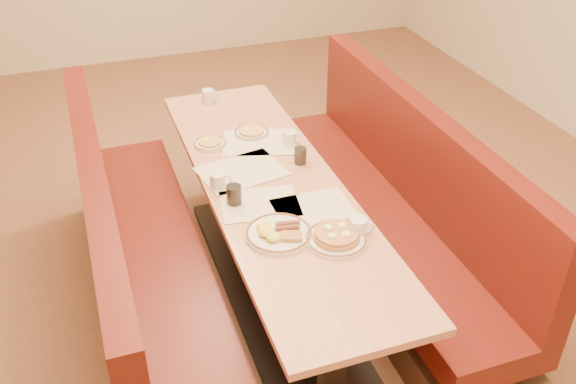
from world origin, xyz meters
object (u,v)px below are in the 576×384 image
object	(u,v)px
diner_table	(273,240)
coffee_mug_d	(209,96)
booth_right	(390,217)
soda_tumbler_near	(234,195)
pancake_plate	(336,237)
eggs_plate	(278,233)
coffee_mug_b	(219,181)
coffee_mug_c	(290,138)
soda_tumbler_mid	(300,156)
booth_left	(142,270)
coffee_mug_a	(359,227)

from	to	relation	value
diner_table	coffee_mug_d	world-z (taller)	coffee_mug_d
booth_right	soda_tumbler_near	size ratio (longest dim) A/B	23.65
pancake_plate	eggs_plate	bearing A→B (deg)	152.59
coffee_mug_b	coffee_mug_d	distance (m)	1.06
pancake_plate	soda_tumbler_near	distance (m)	0.58
booth_right	coffee_mug_c	world-z (taller)	booth_right
pancake_plate	coffee_mug_b	xyz separation A→B (m)	(-0.40, 0.63, 0.02)
diner_table	soda_tumbler_mid	world-z (taller)	soda_tumbler_mid
pancake_plate	eggs_plate	xyz separation A→B (m)	(-0.24, 0.13, -0.00)
coffee_mug_b	soda_tumbler_mid	xyz separation A→B (m)	(0.49, 0.10, 0.00)
booth_left	coffee_mug_a	bearing A→B (deg)	-30.12
diner_table	booth_left	world-z (taller)	booth_left
soda_tumbler_near	eggs_plate	bearing A→B (deg)	-70.05
diner_table	coffee_mug_d	bearing A→B (deg)	94.12
coffee_mug_a	coffee_mug_b	size ratio (longest dim) A/B	1.03
soda_tumbler_near	soda_tumbler_mid	world-z (taller)	soda_tumbler_near
coffee_mug_a	coffee_mug_d	bearing A→B (deg)	120.33
booth_right	coffee_mug_d	xyz separation A→B (m)	(-0.81, 1.10, 0.43)
booth_right	coffee_mug_d	distance (m)	1.43
coffee_mug_a	soda_tumbler_near	world-z (taller)	soda_tumbler_near
booth_right	coffee_mug_c	bearing A→B (deg)	143.73
booth_left	eggs_plate	bearing A→B (deg)	-36.21
coffee_mug_a	coffee_mug_d	distance (m)	1.69
diner_table	pancake_plate	size ratio (longest dim) A/B	8.55
diner_table	booth_left	xyz separation A→B (m)	(-0.73, 0.00, -0.01)
eggs_plate	soda_tumbler_mid	size ratio (longest dim) A/B	3.36
booth_right	coffee_mug_a	size ratio (longest dim) A/B	21.30
soda_tumbler_near	soda_tumbler_mid	distance (m)	0.53
booth_right	soda_tumbler_mid	size ratio (longest dim) A/B	26.46
coffee_mug_a	soda_tumbler_near	bearing A→B (deg)	156.57
coffee_mug_c	coffee_mug_d	world-z (taller)	same
pancake_plate	diner_table	bearing A→B (deg)	102.12
booth_left	coffee_mug_d	xyz separation A→B (m)	(0.65, 1.10, 0.43)
booth_left	coffee_mug_b	world-z (taller)	booth_left
eggs_plate	coffee_mug_a	distance (m)	0.38
diner_table	coffee_mug_b	distance (m)	0.51
coffee_mug_a	diner_table	bearing A→B (deg)	132.51
booth_right	coffee_mug_b	bearing A→B (deg)	177.01
booth_right	coffee_mug_a	distance (m)	0.87
pancake_plate	soda_tumbler_near	bearing A→B (deg)	128.51
soda_tumbler_near	diner_table	bearing A→B (deg)	26.27
booth_left	soda_tumbler_mid	bearing A→B (deg)	9.14
booth_left	coffee_mug_c	world-z (taller)	booth_left
soda_tumbler_near	coffee_mug_c	bearing A→B (deg)	45.84
coffee_mug_b	diner_table	bearing A→B (deg)	-4.13
pancake_plate	coffee_mug_c	size ratio (longest dim) A/B	2.63
diner_table	coffee_mug_c	bearing A→B (deg)	57.74
booth_right	coffee_mug_a	world-z (taller)	booth_right
booth_left	pancake_plate	size ratio (longest dim) A/B	8.55
booth_right	coffee_mug_b	world-z (taller)	booth_right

